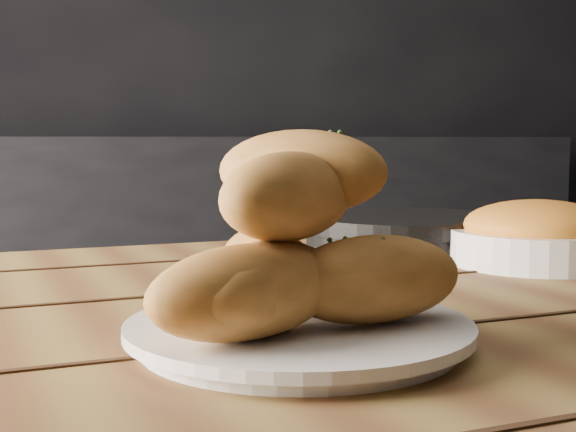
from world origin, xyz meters
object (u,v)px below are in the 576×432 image
Objects in this scene: table at (339,407)px; skillet at (402,231)px; plate at (299,333)px; bowl at (538,236)px; bread_rolls at (291,249)px.

skillet is at bearing 50.83° from table.
table is at bearing 52.32° from plate.
bowl is at bearing 29.93° from plate.
bread_rolls reaches higher than bowl.
table is at bearing -129.17° from skillet.
bread_rolls is at bearing -168.21° from plate.
plate is 0.62× the size of skillet.
skillet is (0.32, 0.40, 0.01)m from plate.
table is at bearing -159.46° from bowl.
table is 8.04× the size of bowl.
plate is at bearing 11.79° from bread_rolls.
bowl is (0.08, -0.17, 0.01)m from skillet.
skillet reaches higher than table.
skillet is at bearing 114.73° from bowl.
bread_rolls is (-0.01, -0.00, 0.06)m from plate.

